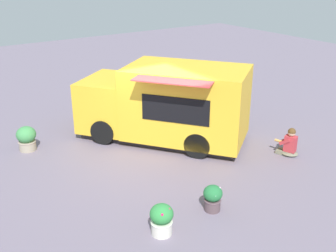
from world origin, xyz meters
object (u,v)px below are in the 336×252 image
planter_flowering_near (27,138)px  planter_flowering_side (213,197)px  food_truck (167,105)px  person_customer (289,144)px  planter_flowering_far (162,219)px

planter_flowering_near → planter_flowering_side: size_ratio=1.19×
food_truck → planter_flowering_side: 4.36m
planter_flowering_near → planter_flowering_side: (2.56, -5.75, -0.06)m
person_customer → planter_flowering_side: (-3.81, -0.97, -0.01)m
person_customer → food_truck: bearing=127.6°
person_customer → planter_flowering_far: (-5.28, -1.05, 0.02)m
person_customer → planter_flowering_near: (-6.37, 4.78, 0.05)m
person_customer → planter_flowering_far: 5.38m
food_truck → planter_flowering_far: (-2.93, -4.10, -0.79)m
person_customer → planter_flowering_far: size_ratio=1.22×
planter_flowering_near → person_customer: bearing=-36.9°
food_truck → planter_flowering_far: food_truck is taller
planter_flowering_side → food_truck: bearing=70.1°
planter_flowering_near → food_truck: bearing=-23.2°
planter_flowering_far → planter_flowering_side: 1.47m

